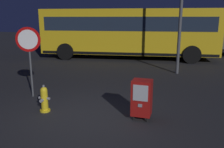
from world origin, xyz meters
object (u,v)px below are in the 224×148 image
at_px(fire_hydrant, 44,99).
at_px(stop_sign, 29,48).
at_px(bus_near, 128,31).
at_px(bus_far, 189,29).
at_px(newspaper_box_primary, 142,98).

height_order(fire_hydrant, stop_sign, stop_sign).
height_order(bus_near, bus_far, same).
bearing_deg(newspaper_box_primary, bus_far, 85.35).
bearing_deg(stop_sign, newspaper_box_primary, -10.38).
bearing_deg(newspaper_box_primary, stop_sign, 169.62).
distance_m(fire_hydrant, bus_near, 9.36).
distance_m(fire_hydrant, stop_sign, 1.93).
bearing_deg(fire_hydrant, stop_sign, 138.21).
distance_m(newspaper_box_primary, bus_near, 9.39).
distance_m(fire_hydrant, bus_far, 13.36).
relative_size(fire_hydrant, bus_near, 0.07).
bearing_deg(bus_far, bus_near, -129.76).
xyz_separation_m(stop_sign, bus_near, (1.15, 8.28, 0.11)).
relative_size(newspaper_box_primary, stop_sign, 0.46).
distance_m(stop_sign, bus_near, 8.36).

